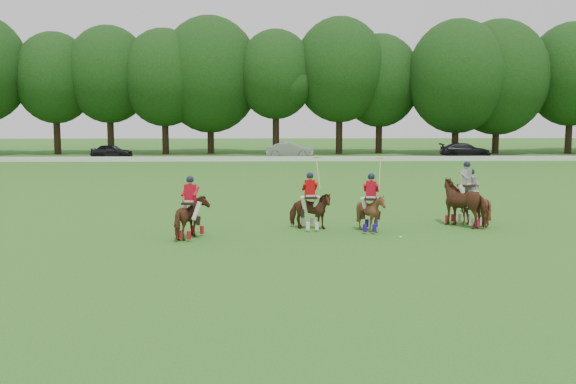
{
  "coord_description": "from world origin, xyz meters",
  "views": [
    {
      "loc": [
        -0.58,
        -19.25,
        4.3
      ],
      "look_at": [
        0.05,
        4.2,
        1.4
      ],
      "focal_mm": 40.0,
      "sensor_mm": 36.0,
      "label": 1
    }
  ],
  "objects_px": {
    "car_right": "(465,150)",
    "polo_ball": "(401,237)",
    "polo_red_a": "(191,217)",
    "polo_stripe_a": "(466,202)",
    "polo_red_b": "(310,210)",
    "polo_stripe_b": "(470,205)",
    "polo_red_c": "(371,211)",
    "car_left": "(112,151)",
    "car_mid": "(290,150)"
  },
  "relations": [
    {
      "from": "polo_red_c",
      "to": "polo_stripe_a",
      "type": "height_order",
      "value": "polo_red_c"
    },
    {
      "from": "car_right",
      "to": "polo_stripe_b",
      "type": "height_order",
      "value": "polo_stripe_b"
    },
    {
      "from": "car_right",
      "to": "polo_ball",
      "type": "distance_m",
      "value": 42.67
    },
    {
      "from": "polo_stripe_b",
      "to": "car_mid",
      "type": "bearing_deg",
      "value": 98.77
    },
    {
      "from": "polo_stripe_b",
      "to": "polo_red_b",
      "type": "bearing_deg",
      "value": -173.01
    },
    {
      "from": "car_mid",
      "to": "car_right",
      "type": "bearing_deg",
      "value": -82.36
    },
    {
      "from": "polo_stripe_a",
      "to": "car_right",
      "type": "bearing_deg",
      "value": 73.14
    },
    {
      "from": "car_left",
      "to": "polo_red_a",
      "type": "height_order",
      "value": "polo_red_a"
    },
    {
      "from": "polo_ball",
      "to": "polo_red_c",
      "type": "bearing_deg",
      "value": 122.39
    },
    {
      "from": "polo_red_a",
      "to": "polo_ball",
      "type": "bearing_deg",
      "value": -1.63
    },
    {
      "from": "polo_red_a",
      "to": "polo_red_b",
      "type": "relative_size",
      "value": 0.81
    },
    {
      "from": "polo_red_c",
      "to": "polo_stripe_b",
      "type": "height_order",
      "value": "polo_red_c"
    },
    {
      "from": "polo_red_a",
      "to": "polo_red_b",
      "type": "bearing_deg",
      "value": 21.19
    },
    {
      "from": "polo_stripe_a",
      "to": "polo_ball",
      "type": "relative_size",
      "value": 27.54
    },
    {
      "from": "car_left",
      "to": "polo_red_c",
      "type": "relative_size",
      "value": 1.46
    },
    {
      "from": "car_right",
      "to": "polo_red_c",
      "type": "xyz_separation_m",
      "value": [
        -15.24,
        -38.83,
        0.04
      ]
    },
    {
      "from": "car_right",
      "to": "polo_stripe_b",
      "type": "relative_size",
      "value": 2.22
    },
    {
      "from": "polo_red_c",
      "to": "car_right",
      "type": "bearing_deg",
      "value": 68.57
    },
    {
      "from": "polo_red_c",
      "to": "polo_stripe_a",
      "type": "relative_size",
      "value": 1.08
    },
    {
      "from": "polo_red_a",
      "to": "polo_ball",
      "type": "relative_size",
      "value": 23.97
    },
    {
      "from": "polo_red_a",
      "to": "polo_stripe_a",
      "type": "relative_size",
      "value": 0.87
    },
    {
      "from": "car_left",
      "to": "polo_stripe_b",
      "type": "bearing_deg",
      "value": -147.53
    },
    {
      "from": "car_mid",
      "to": "polo_red_b",
      "type": "height_order",
      "value": "polo_red_b"
    },
    {
      "from": "polo_red_a",
      "to": "polo_stripe_a",
      "type": "distance_m",
      "value": 10.41
    },
    {
      "from": "car_mid",
      "to": "polo_red_b",
      "type": "xyz_separation_m",
      "value": [
        -0.42,
        -38.33,
        0.0
      ]
    },
    {
      "from": "polo_stripe_b",
      "to": "car_left",
      "type": "bearing_deg",
      "value": 121.33
    },
    {
      "from": "polo_red_b",
      "to": "polo_red_c",
      "type": "bearing_deg",
      "value": -12.92
    },
    {
      "from": "car_right",
      "to": "polo_red_b",
      "type": "bearing_deg",
      "value": 161.29
    },
    {
      "from": "car_mid",
      "to": "polo_stripe_a",
      "type": "relative_size",
      "value": 1.8
    },
    {
      "from": "polo_stripe_a",
      "to": "polo_red_a",
      "type": "bearing_deg",
      "value": -167.87
    },
    {
      "from": "car_right",
      "to": "polo_stripe_a",
      "type": "xyz_separation_m",
      "value": [
        -11.45,
        -37.77,
        0.21
      ]
    },
    {
      "from": "car_left",
      "to": "polo_red_b",
      "type": "height_order",
      "value": "polo_red_b"
    },
    {
      "from": "polo_red_c",
      "to": "polo_stripe_a",
      "type": "bearing_deg",
      "value": 15.63
    },
    {
      "from": "car_right",
      "to": "polo_red_b",
      "type": "xyz_separation_m",
      "value": [
        -17.43,
        -38.33,
        0.04
      ]
    },
    {
      "from": "car_mid",
      "to": "polo_stripe_a",
      "type": "xyz_separation_m",
      "value": [
        5.56,
        -37.77,
        0.18
      ]
    },
    {
      "from": "car_right",
      "to": "polo_red_c",
      "type": "bearing_deg",
      "value": 164.31
    },
    {
      "from": "polo_red_a",
      "to": "polo_stripe_a",
      "type": "xyz_separation_m",
      "value": [
        10.18,
        2.19,
        0.15
      ]
    },
    {
      "from": "car_mid",
      "to": "polo_red_c",
      "type": "bearing_deg",
      "value": -169.76
    },
    {
      "from": "polo_stripe_b",
      "to": "polo_ball",
      "type": "distance_m",
      "value": 4.18
    },
    {
      "from": "polo_ball",
      "to": "car_left",
      "type": "bearing_deg",
      "value": 116.1
    },
    {
      "from": "polo_stripe_b",
      "to": "polo_red_c",
      "type": "bearing_deg",
      "value": -162.6
    },
    {
      "from": "car_mid",
      "to": "polo_stripe_b",
      "type": "bearing_deg",
      "value": -163.59
    },
    {
      "from": "polo_red_b",
      "to": "polo_ball",
      "type": "height_order",
      "value": "polo_red_b"
    },
    {
      "from": "car_right",
      "to": "car_left",
      "type": "bearing_deg",
      "value": 95.74
    },
    {
      "from": "polo_stripe_b",
      "to": "polo_ball",
      "type": "relative_size",
      "value": 24.27
    },
    {
      "from": "car_mid",
      "to": "polo_red_b",
      "type": "relative_size",
      "value": 1.68
    },
    {
      "from": "polo_red_b",
      "to": "polo_red_a",
      "type": "bearing_deg",
      "value": -158.81
    },
    {
      "from": "car_mid",
      "to": "car_left",
      "type": "bearing_deg",
      "value": 97.64
    },
    {
      "from": "car_left",
      "to": "polo_red_b",
      "type": "bearing_deg",
      "value": -155.38
    },
    {
      "from": "car_right",
      "to": "polo_stripe_a",
      "type": "distance_m",
      "value": 39.46
    }
  ]
}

